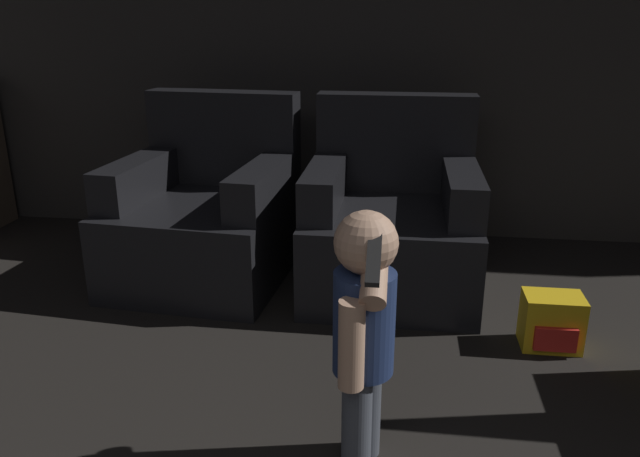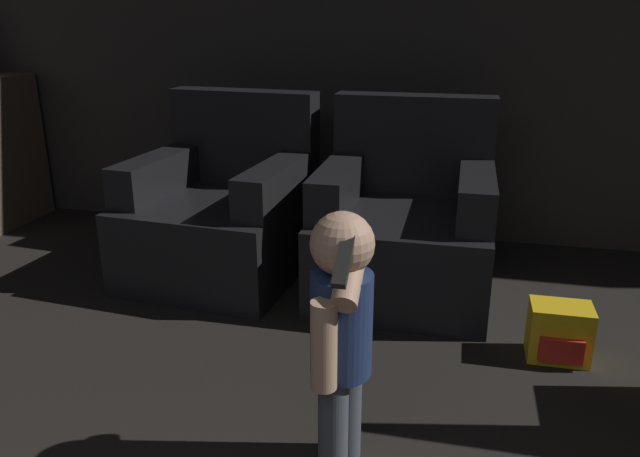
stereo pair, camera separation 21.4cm
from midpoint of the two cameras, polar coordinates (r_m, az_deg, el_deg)
name	(u,v)px [view 2 (the right image)]	position (r m, az deg, el deg)	size (l,w,h in m)	color
wall_back	(372,13)	(3.74, 6.55, 19.01)	(8.40, 0.05, 2.60)	#33302D
armchair_left	(223,213)	(3.26, -6.99, 1.36)	(0.88, 0.94, 0.91)	black
armchair_right	(405,226)	(3.08, 9.72, 0.16)	(0.81, 0.88, 0.91)	black
person_toddler	(341,325)	(1.77, 5.42, -8.86)	(0.18, 0.32, 0.81)	#474C56
toy_backpack	(559,333)	(2.69, 23.21, -8.79)	(0.23, 0.18, 0.23)	yellow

